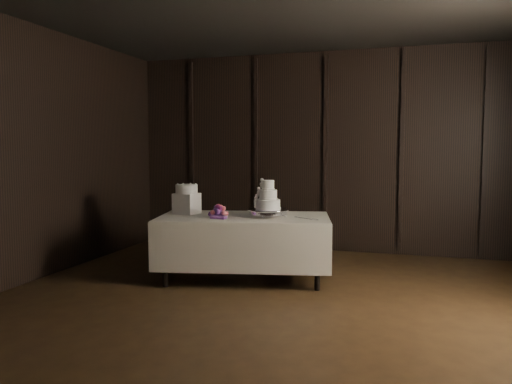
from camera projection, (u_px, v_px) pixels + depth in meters
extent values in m
cube|color=black|center=(259.00, 330.00, 4.32)|extent=(6.04, 7.04, 0.04)
cube|color=black|center=(326.00, 152.00, 7.54)|extent=(6.04, 0.04, 3.04)
cube|color=beige|center=(244.00, 217.00, 5.86)|extent=(2.15, 1.43, 0.01)
cube|color=white|center=(244.00, 250.00, 5.89)|extent=(1.98, 1.28, 0.71)
cylinder|color=silver|center=(268.00, 213.00, 5.81)|extent=(0.49, 0.49, 0.09)
cylinder|color=white|center=(268.00, 204.00, 5.80)|extent=(0.28, 0.28, 0.11)
cylinder|color=white|center=(268.00, 195.00, 5.79)|extent=(0.21, 0.21, 0.11)
cylinder|color=white|center=(268.00, 185.00, 5.78)|extent=(0.14, 0.14, 0.11)
cube|color=white|center=(187.00, 203.00, 6.08)|extent=(0.29, 0.29, 0.25)
cylinder|color=white|center=(187.00, 189.00, 6.06)|extent=(0.32, 0.32, 0.11)
cube|color=silver|center=(303.00, 218.00, 5.65)|extent=(0.32, 0.23, 0.01)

